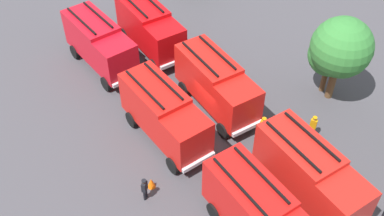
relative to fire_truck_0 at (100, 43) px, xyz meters
The scene contains 15 objects.
ground_plane 9.61m from the fire_truck_0, 13.15° to the left, with size 55.10×55.10×0.00m, color #423F44.
fire_truck_0 is the anchor object (origin of this frame).
fire_truck_1 9.21m from the fire_truck_0, ahead, with size 7.27×2.92×3.88m.
fire_truck_2 18.24m from the fire_truck_0, ahead, with size 7.23×2.82×3.88m.
fire_truck_3 4.20m from the fire_truck_0, 86.10° to the left, with size 7.27×2.93×3.88m.
fire_truck_4 9.76m from the fire_truck_0, 26.98° to the left, with size 7.30×3.01×3.88m.
fire_truck_5 18.27m from the fire_truck_0, 13.07° to the left, with size 7.27×2.92×3.88m.
firefighter_0 19.10m from the fire_truck_0, 19.40° to the left, with size 0.34×0.47×1.73m.
firefighter_1 16.64m from the fire_truck_0, 28.49° to the left, with size 0.48×0.40×1.74m.
firefighter_2 13.21m from the fire_truck_0, 15.86° to the right, with size 0.45×0.48×1.67m.
firefighter_4 13.89m from the fire_truck_0, 21.85° to the left, with size 0.48×0.40×1.78m.
tree_1 16.76m from the fire_truck_0, 45.40° to the left, with size 3.10×3.10×4.80m.
tree_2 17.34m from the fire_truck_0, 43.33° to the left, with size 4.15×4.15×6.44m.
traffic_cone_0 16.33m from the fire_truck_0, 23.77° to the left, with size 0.51×0.51×0.73m, color #F2600C.
traffic_cone_1 12.61m from the fire_truck_0, 13.39° to the right, with size 0.51×0.51×0.72m, color #F2600C.
Camera 1 is at (18.02, -12.43, 22.34)m, focal length 42.86 mm.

